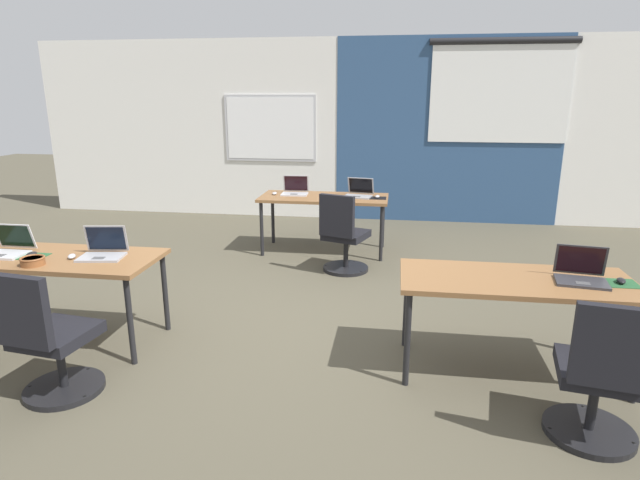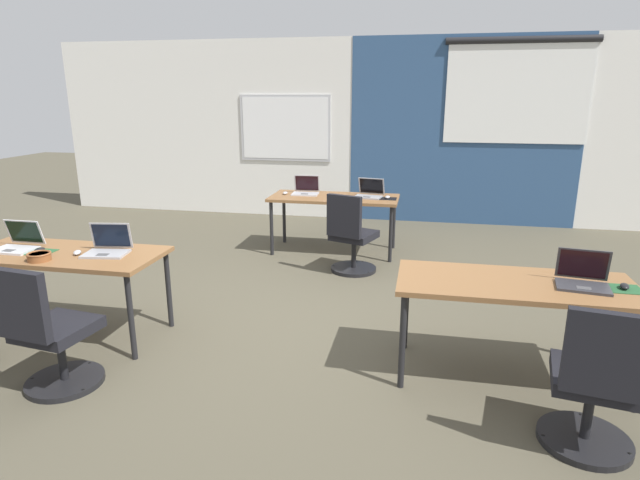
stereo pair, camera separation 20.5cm
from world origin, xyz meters
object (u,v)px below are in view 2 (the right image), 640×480
object	(u,v)px
laptop_near_right_end	(583,279)
desk_far_center	(334,201)
laptop_far_right	(369,193)
mouse_near_right_end	(625,286)
desk_near_left	(64,259)
chair_far_right	(351,240)
desk_near_right	(515,290)
laptop_near_left_end	(18,243)
snack_bowl	(39,256)
chair_near_right_end	(594,392)
mouse_near_left_end	(40,250)
laptop_far_left	(306,190)
laptop_near_left_inner	(108,247)
mouse_near_left_inner	(77,253)
chair_near_left_inner	(50,339)
mouse_far_right	(388,197)
mouse_far_left	(285,193)

from	to	relation	value
laptop_near_right_end	desk_far_center	bearing A→B (deg)	136.56
laptop_far_right	mouse_near_right_end	distance (m)	3.49
desk_near_left	chair_far_right	distance (m)	2.92
desk_near_right	laptop_near_left_end	size ratio (longest dim) A/B	4.82
desk_near_right	laptop_near_right_end	world-z (taller)	laptop_near_right_end
snack_bowl	desk_far_center	bearing A→B (deg)	59.43
laptop_near_left_end	chair_near_right_end	xyz separation A→B (m)	(4.25, -0.78, -0.39)
mouse_near_left_end	laptop_near_right_end	size ratio (longest dim) A/B	0.29
desk_near_left	desk_near_right	bearing A→B (deg)	0.00
desk_near_right	laptop_far_left	size ratio (longest dim) A/B	4.67
laptop_near_left_inner	mouse_near_left_inner	xyz separation A→B (m)	(-0.22, -0.08, -0.03)
chair_near_left_inner	snack_bowl	distance (m)	0.83
desk_near_left	laptop_near_right_end	xyz separation A→B (m)	(3.92, 0.01, 0.11)
desk_near_left	mouse_near_right_end	bearing A→B (deg)	-0.11
laptop_far_right	laptop_near_right_end	world-z (taller)	laptop_near_right_end
desk_near_right	mouse_far_right	size ratio (longest dim) A/B	14.81
mouse_near_left_end	chair_near_left_inner	xyz separation A→B (m)	(0.63, -0.76, -0.36)
mouse_near_left_end	mouse_near_left_inner	distance (m)	0.34
desk_near_left	mouse_far_left	size ratio (longest dim) A/B	15.89
chair_far_right	chair_near_left_inner	distance (m)	3.26
laptop_far_left	desk_near_right	bearing A→B (deg)	-56.22
mouse_far_right	mouse_near_left_end	distance (m)	3.84
laptop_far_right	laptop_near_right_end	bearing A→B (deg)	-48.41
mouse_far_right	laptop_far_left	bearing A→B (deg)	173.79
mouse_far_right	chair_near_left_inner	distance (m)	4.10
chair_near_left_inner	mouse_near_right_end	bearing A→B (deg)	-160.62
chair_near_left_inner	mouse_near_right_end	xyz separation A→B (m)	(3.74, 0.79, 0.36)
mouse_near_left_end	snack_bowl	distance (m)	0.24
mouse_far_right	chair_near_left_inner	world-z (taller)	chair_near_left_inner
desk_near_right	desk_near_left	bearing A→B (deg)	180.00
chair_far_right	laptop_near_left_inner	xyz separation A→B (m)	(-1.71, -1.98, 0.39)
laptop_far_left	snack_bowl	size ratio (longest dim) A/B	1.93
mouse_far_left	chair_near_left_inner	bearing A→B (deg)	-100.42
mouse_far_left	chair_near_right_end	world-z (taller)	chair_near_right_end
laptop_far_right	chair_far_right	world-z (taller)	laptop_far_right
desk_near_right	mouse_far_right	world-z (taller)	mouse_far_right
mouse_far_left	mouse_near_left_inner	xyz separation A→B (m)	(-0.96, -2.85, 0.00)
chair_far_right	laptop_near_left_end	distance (m)	3.24
laptop_far_right	laptop_near_left_end	distance (m)	3.86
mouse_far_left	laptop_far_left	bearing A→B (deg)	16.66
mouse_far_left	chair_near_right_end	xyz separation A→B (m)	(2.72, -3.59, -0.36)
laptop_near_left_inner	mouse_near_left_inner	size ratio (longest dim) A/B	3.23
desk_near_left	laptop_near_left_end	distance (m)	0.44
snack_bowl	chair_near_left_inner	bearing A→B (deg)	-49.79
desk_near_left	snack_bowl	world-z (taller)	snack_bowl
mouse_far_right	chair_far_right	size ratio (longest dim) A/B	0.12
desk_far_center	mouse_far_left	distance (m)	0.65
laptop_far_right	laptop_near_left_end	xyz separation A→B (m)	(-2.61, -2.85, 0.00)
mouse_far_left	mouse_far_right	distance (m)	1.31
mouse_far_right	chair_near_left_inner	bearing A→B (deg)	-118.91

